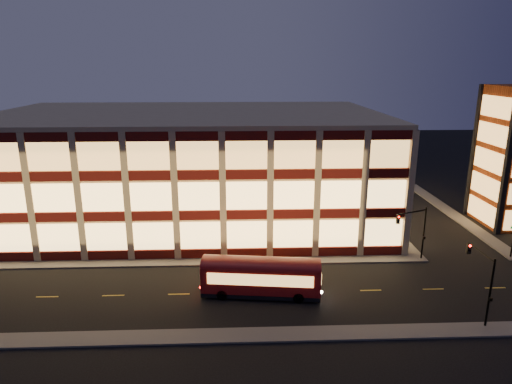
{
  "coord_description": "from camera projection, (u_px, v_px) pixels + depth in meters",
  "views": [
    {
      "loc": [
        3.59,
        -44.32,
        20.58
      ],
      "look_at": [
        5.75,
        8.0,
        5.82
      ],
      "focal_mm": 32.0,
      "sensor_mm": 36.0,
      "label": 1
    }
  ],
  "objects": [
    {
      "name": "sidewalk_near",
      "position": [
        194.0,
        337.0,
        35.54
      ],
      "size": [
        100.0,
        2.0,
        0.15
      ],
      "primitive_type": "cube",
      "color": "#514F4C",
      "rests_on": "ground"
    },
    {
      "name": "sidewalk_tower_west",
      "position": [
        449.0,
        211.0,
        65.74
      ],
      "size": [
        2.0,
        30.0,
        0.15
      ],
      "primitive_type": "cube",
      "color": "#514F4C",
      "rests_on": "ground"
    },
    {
      "name": "office_building",
      "position": [
        190.0,
        165.0,
        62.25
      ],
      "size": [
        50.45,
        30.45,
        14.5
      ],
      "color": "tan",
      "rests_on": "ground"
    },
    {
      "name": "trolley_bus",
      "position": [
        261.0,
        275.0,
        41.59
      ],
      "size": [
        11.0,
        3.99,
        3.64
      ],
      "rotation": [
        0.0,
        0.0,
        -0.12
      ],
      "color": "maroon",
      "rests_on": "ground"
    },
    {
      "name": "traffic_signal_near",
      "position": [
        482.0,
        272.0,
        37.27
      ],
      "size": [
        0.32,
        4.45,
        6.0
      ],
      "color": "black",
      "rests_on": "ground"
    },
    {
      "name": "sidewalk_office_south",
      "position": [
        177.0,
        262.0,
        48.88
      ],
      "size": [
        54.0,
        2.0,
        0.15
      ],
      "primitive_type": "cube",
      "color": "#514F4C",
      "rests_on": "ground"
    },
    {
      "name": "sidewalk_office_east",
      "position": [
        374.0,
        212.0,
        65.3
      ],
      "size": [
        2.0,
        30.0,
        0.15
      ],
      "primitive_type": "cube",
      "color": "#514F4C",
      "rests_on": "ground"
    },
    {
      "name": "ground",
      "position": [
        205.0,
        266.0,
        48.06
      ],
      "size": [
        200.0,
        200.0,
        0.0
      ],
      "primitive_type": "plane",
      "color": "black",
      "rests_on": "ground"
    },
    {
      "name": "traffic_signal_far",
      "position": [
        415.0,
        226.0,
        48.06
      ],
      "size": [
        3.79,
        1.87,
        6.0
      ],
      "color": "black",
      "rests_on": "ground"
    }
  ]
}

